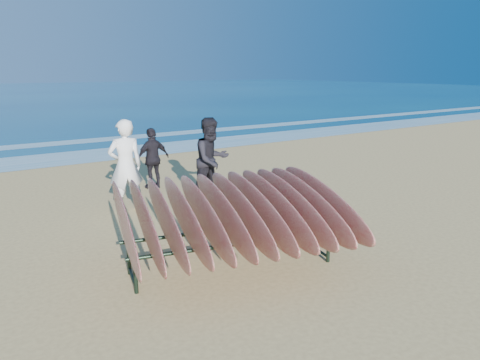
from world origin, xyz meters
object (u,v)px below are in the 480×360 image
Objects in this scene: person_dark_a at (212,160)px; surfboard_rack at (232,212)px; person_dark_b at (153,158)px; person_white at (126,166)px.

surfboard_rack is at bearing -123.70° from person_dark_a.
person_dark_b is (1.06, 5.16, -0.12)m from surfboard_rack.
person_dark_b is at bearing -123.23° from person_white.
person_dark_a reaches higher than surfboard_rack.
person_dark_b is (-0.62, 1.81, -0.19)m from person_dark_a.
person_white is (-0.19, 3.72, 0.09)m from surfboard_rack.
person_dark_b is at bearing 101.71° from person_dark_a.
surfboard_rack is at bearing 100.83° from person_white.
person_dark_a is at bearing 102.26° from person_dark_b.
person_dark_b reaches higher than surfboard_rack.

